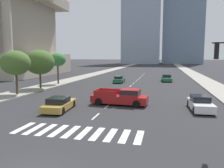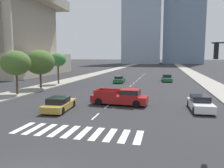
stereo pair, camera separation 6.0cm
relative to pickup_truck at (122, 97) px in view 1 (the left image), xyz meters
The scene contains 14 objects.
sidewalk_east 19.56m from the pickup_truck, 51.08° to the left, with size 4.00×260.00×0.15m, color gray.
sidewalk_west 21.32m from the pickup_truck, 134.47° to the left, with size 4.00×260.00×0.15m, color gray.
crosswalk_near 9.03m from the pickup_truck, 98.48° to the right, with size 8.55×2.48×0.01m.
lane_divider_center 19.17m from the pickup_truck, 93.97° to the left, with size 0.14×50.00×0.01m.
pickup_truck is the anchor object (origin of this frame).
sedan_white_0 7.51m from the pickup_truck, ahead, with size 1.99×4.42×1.36m.
sedan_green_1 19.92m from the pickup_truck, 102.17° to the left, with size 1.94×4.57×1.28m.
sedan_gold_2 6.37m from the pickup_truck, 145.31° to the right, with size 2.22×4.53×1.25m.
sedan_green_3 24.33m from the pickup_truck, 78.85° to the left, with size 2.14×4.88×1.31m.
street_tree_nearest 14.73m from the pickup_truck, behind, with size 3.65×3.65×5.57m.
street_tree_second 16.60m from the pickup_truck, 150.29° to the left, with size 4.37×4.37×5.84m.
street_tree_third 20.13m from the pickup_truck, 135.51° to the left, with size 2.82×2.82×5.49m.
office_tower_left_skyline 147.74m from the pickup_truck, 94.85° to the left, with size 25.64×27.35×81.08m.
office_tower_center_skyline 157.28m from the pickup_truck, 83.81° to the left, with size 27.29×27.60×89.80m.
Camera 1 is at (5.41, -7.30, 4.93)m, focal length 35.57 mm.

